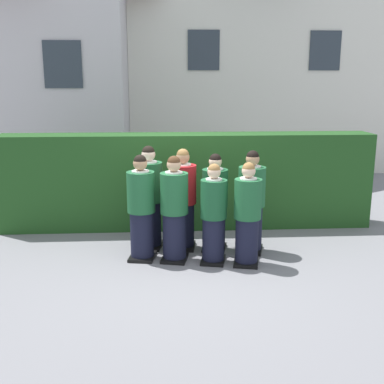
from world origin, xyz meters
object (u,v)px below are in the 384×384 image
student_front_row_2 (214,216)px  student_rear_row_0 (149,200)px  student_rear_row_3 (251,204)px  student_front_row_0 (141,210)px  student_rear_row_2 (215,205)px  student_in_red_blazer (183,202)px  student_front_row_3 (247,217)px  student_front_row_1 (174,211)px

student_front_row_2 → student_rear_row_0: (-1.00, 0.76, 0.09)m
student_rear_row_3 → student_front_row_0: bearing=-172.8°
student_front_row_2 → student_rear_row_2: 0.57m
student_front_row_2 → student_rear_row_0: 1.26m
student_rear_row_2 → student_rear_row_3: bearing=-10.5°
student_front_row_0 → student_rear_row_2: student_front_row_0 is taller
student_in_red_blazer → student_rear_row_3: student_in_red_blazer is taller
student_front_row_2 → student_front_row_0: bearing=168.5°
student_front_row_3 → student_in_red_blazer: (-0.94, 0.79, 0.05)m
student_front_row_1 → student_rear_row_3: student_rear_row_3 is taller
student_rear_row_0 → student_rear_row_3: size_ratio=1.03×
student_front_row_2 → student_rear_row_3: student_rear_row_3 is taller
student_front_row_1 → student_front_row_2: bearing=-12.0°
student_in_red_blazer → student_rear_row_2: bearing=-12.7°
student_rear_row_0 → student_rear_row_2: size_ratio=1.07×
student_rear_row_0 → student_front_row_2: bearing=-37.1°
student_front_row_2 → student_in_red_blazer: (-0.44, 0.68, 0.07)m
student_front_row_0 → student_front_row_1: 0.52m
student_front_row_1 → student_rear_row_2: (0.68, 0.43, -0.02)m
student_front_row_0 → student_front_row_2: (1.11, -0.23, -0.05)m
student_rear_row_2 → student_front_row_0: bearing=-164.3°
student_front_row_1 → student_rear_row_3: bearing=14.3°
student_in_red_blazer → student_rear_row_2: 0.53m
student_in_red_blazer → student_rear_row_3: (1.11, -0.23, -0.00)m
student_front_row_1 → student_in_red_blazer: 0.57m
student_rear_row_2 → student_front_row_2: bearing=-98.1°
student_rear_row_0 → student_in_red_blazer: (0.56, -0.08, -0.02)m
student_front_row_3 → student_front_row_1: bearing=167.9°
student_front_row_1 → student_rear_row_2: student_front_row_1 is taller
student_rear_row_0 → student_in_red_blazer: 0.57m
student_front_row_0 → student_front_row_3: bearing=-11.7°
student_front_row_1 → student_front_row_0: bearing=169.1°
student_front_row_0 → student_rear_row_0: student_rear_row_0 is taller
student_front_row_0 → student_rear_row_2: size_ratio=1.03×
student_front_row_1 → student_in_red_blazer: bearing=73.8°
student_front_row_1 → student_rear_row_2: 0.80m
student_rear_row_0 → student_in_red_blazer: size_ratio=1.03×
student_rear_row_2 → student_in_red_blazer: bearing=167.3°
student_front_row_0 → student_rear_row_0: bearing=78.1°
student_front_row_3 → student_rear_row_2: size_ratio=0.98×
student_front_row_2 → student_in_red_blazer: student_in_red_blazer is taller
student_front_row_1 → student_rear_row_0: bearing=122.6°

